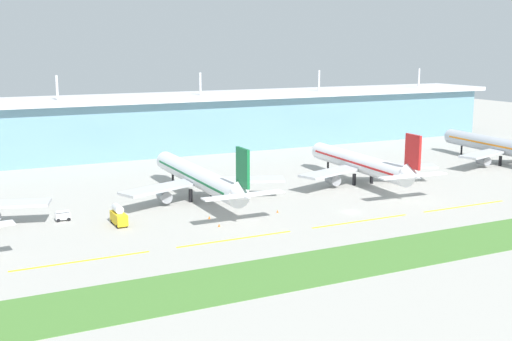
{
  "coord_description": "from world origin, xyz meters",
  "views": [
    {
      "loc": [
        -92.96,
        -133.67,
        42.62
      ],
      "look_at": [
        -13.31,
        29.68,
        7.0
      ],
      "focal_mm": 44.61,
      "sensor_mm": 36.0,
      "label": 1
    }
  ],
  "objects_px": {
    "baggage_cart": "(63,216)",
    "safety_cone_right_wingtip": "(209,217)",
    "airliner_far_middle": "(361,163)",
    "airliner_near_middle": "(199,177)",
    "fuel_truck": "(119,216)",
    "airliner_farthest": "(505,147)",
    "safety_cone_nose_front": "(219,225)",
    "safety_cone_left_wingtip": "(278,211)"
  },
  "relations": [
    {
      "from": "baggage_cart",
      "to": "safety_cone_right_wingtip",
      "type": "bearing_deg",
      "value": -22.96
    },
    {
      "from": "airliner_far_middle",
      "to": "safety_cone_right_wingtip",
      "type": "distance_m",
      "value": 61.47
    },
    {
      "from": "airliner_near_middle",
      "to": "fuel_truck",
      "type": "relative_size",
      "value": 9.22
    },
    {
      "from": "airliner_farthest",
      "to": "safety_cone_right_wingtip",
      "type": "relative_size",
      "value": 99.68
    },
    {
      "from": "baggage_cart",
      "to": "safety_cone_nose_front",
      "type": "xyz_separation_m",
      "value": [
        32.85,
        -21.86,
        -0.91
      ]
    },
    {
      "from": "safety_cone_nose_front",
      "to": "safety_cone_right_wingtip",
      "type": "relative_size",
      "value": 1.0
    },
    {
      "from": "airliner_near_middle",
      "to": "fuel_truck",
      "type": "height_order",
      "value": "airliner_near_middle"
    },
    {
      "from": "airliner_farthest",
      "to": "fuel_truck",
      "type": "height_order",
      "value": "airliner_farthest"
    },
    {
      "from": "airliner_far_middle",
      "to": "safety_cone_right_wingtip",
      "type": "xyz_separation_m",
      "value": [
        -58.49,
        -17.92,
        -6.1
      ]
    },
    {
      "from": "airliner_near_middle",
      "to": "airliner_farthest",
      "type": "relative_size",
      "value": 0.96
    },
    {
      "from": "baggage_cart",
      "to": "fuel_truck",
      "type": "bearing_deg",
      "value": -39.99
    },
    {
      "from": "airliner_near_middle",
      "to": "baggage_cart",
      "type": "height_order",
      "value": "airliner_near_middle"
    },
    {
      "from": "fuel_truck",
      "to": "airliner_far_middle",
      "type": "bearing_deg",
      "value": 9.53
    },
    {
      "from": "fuel_truck",
      "to": "safety_cone_left_wingtip",
      "type": "distance_m",
      "value": 40.66
    },
    {
      "from": "baggage_cart",
      "to": "safety_cone_nose_front",
      "type": "bearing_deg",
      "value": -33.64
    },
    {
      "from": "safety_cone_left_wingtip",
      "to": "safety_cone_nose_front",
      "type": "relative_size",
      "value": 1.0
    },
    {
      "from": "airliner_farthest",
      "to": "baggage_cart",
      "type": "distance_m",
      "value": 158.51
    },
    {
      "from": "safety_cone_left_wingtip",
      "to": "fuel_truck",
      "type": "bearing_deg",
      "value": 170.59
    },
    {
      "from": "safety_cone_left_wingtip",
      "to": "safety_cone_nose_front",
      "type": "xyz_separation_m",
      "value": [
        -18.8,
        -5.51,
        0.0
      ]
    },
    {
      "from": "fuel_truck",
      "to": "safety_cone_right_wingtip",
      "type": "relative_size",
      "value": 10.38
    },
    {
      "from": "fuel_truck",
      "to": "safety_cone_nose_front",
      "type": "distance_m",
      "value": 24.57
    },
    {
      "from": "airliner_far_middle",
      "to": "airliner_farthest",
      "type": "relative_size",
      "value": 0.88
    },
    {
      "from": "fuel_truck",
      "to": "safety_cone_right_wingtip",
      "type": "xyz_separation_m",
      "value": [
        21.81,
        -4.43,
        -1.91
      ]
    },
    {
      "from": "airliner_near_middle",
      "to": "baggage_cart",
      "type": "distance_m",
      "value": 39.24
    },
    {
      "from": "safety_cone_nose_front",
      "to": "airliner_far_middle",
      "type": "bearing_deg",
      "value": 23.47
    },
    {
      "from": "airliner_far_middle",
      "to": "airliner_farthest",
      "type": "xyz_separation_m",
      "value": [
        66.37,
        3.9,
        0.01
      ]
    },
    {
      "from": "airliner_farthest",
      "to": "safety_cone_nose_front",
      "type": "relative_size",
      "value": 99.68
    },
    {
      "from": "baggage_cart",
      "to": "airliner_farthest",
      "type": "bearing_deg",
      "value": 2.77
    },
    {
      "from": "fuel_truck",
      "to": "baggage_cart",
      "type": "bearing_deg",
      "value": 140.01
    },
    {
      "from": "airliner_near_middle",
      "to": "safety_cone_left_wingtip",
      "type": "height_order",
      "value": "airliner_near_middle"
    },
    {
      "from": "airliner_far_middle",
      "to": "safety_cone_left_wingtip",
      "type": "bearing_deg",
      "value": -153.42
    },
    {
      "from": "safety_cone_left_wingtip",
      "to": "airliner_far_middle",
      "type": "bearing_deg",
      "value": 26.58
    },
    {
      "from": "fuel_truck",
      "to": "baggage_cart",
      "type": "height_order",
      "value": "fuel_truck"
    },
    {
      "from": "fuel_truck",
      "to": "baggage_cart",
      "type": "xyz_separation_m",
      "value": [
        -11.58,
        9.71,
        -1.0
      ]
    },
    {
      "from": "airliner_farthest",
      "to": "fuel_truck",
      "type": "relative_size",
      "value": 9.6
    },
    {
      "from": "airliner_far_middle",
      "to": "safety_cone_nose_front",
      "type": "xyz_separation_m",
      "value": [
        -59.02,
        -25.63,
        -6.1
      ]
    },
    {
      "from": "baggage_cart",
      "to": "safety_cone_right_wingtip",
      "type": "xyz_separation_m",
      "value": [
        33.39,
        -14.14,
        -0.91
      ]
    },
    {
      "from": "airliner_near_middle",
      "to": "safety_cone_left_wingtip",
      "type": "relative_size",
      "value": 95.74
    },
    {
      "from": "airliner_far_middle",
      "to": "safety_cone_right_wingtip",
      "type": "height_order",
      "value": "airliner_far_middle"
    },
    {
      "from": "airliner_farthest",
      "to": "airliner_near_middle",
      "type": "bearing_deg",
      "value": -179.14
    },
    {
      "from": "fuel_truck",
      "to": "baggage_cart",
      "type": "relative_size",
      "value": 1.99
    },
    {
      "from": "airliner_near_middle",
      "to": "safety_cone_nose_front",
      "type": "distance_m",
      "value": 28.95
    }
  ]
}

